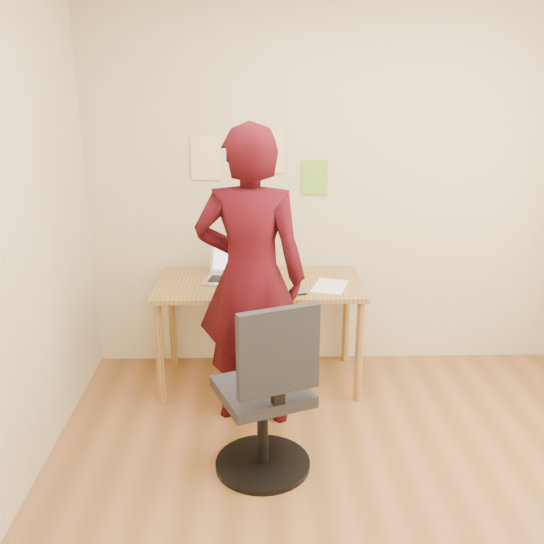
{
  "coord_description": "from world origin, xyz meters",
  "views": [
    {
      "loc": [
        -0.54,
        -2.52,
        2.06
      ],
      "look_at": [
        -0.46,
        0.95,
        0.95
      ],
      "focal_mm": 40.0,
      "sensor_mm": 36.0,
      "label": 1
    }
  ],
  "objects_px": {
    "laptop": "(233,272)",
    "office_chair": "(267,402)",
    "phone": "(299,292)",
    "person": "(251,278)",
    "desk": "(259,294)"
  },
  "relations": [
    {
      "from": "laptop",
      "to": "desk",
      "type": "bearing_deg",
      "value": -11.41
    },
    {
      "from": "office_chair",
      "to": "person",
      "type": "bearing_deg",
      "value": 76.25
    },
    {
      "from": "desk",
      "to": "person",
      "type": "bearing_deg",
      "value": -96.62
    },
    {
      "from": "office_chair",
      "to": "person",
      "type": "distance_m",
      "value": 0.79
    },
    {
      "from": "phone",
      "to": "office_chair",
      "type": "relative_size",
      "value": 0.13
    },
    {
      "from": "office_chair",
      "to": "person",
      "type": "relative_size",
      "value": 0.55
    },
    {
      "from": "desk",
      "to": "person",
      "type": "xyz_separation_m",
      "value": [
        -0.05,
        -0.45,
        0.27
      ]
    },
    {
      "from": "laptop",
      "to": "office_chair",
      "type": "bearing_deg",
      "value": -68.54
    },
    {
      "from": "phone",
      "to": "person",
      "type": "height_order",
      "value": "person"
    },
    {
      "from": "desk",
      "to": "office_chair",
      "type": "xyz_separation_m",
      "value": [
        0.04,
        -1.07,
        -0.22
      ]
    },
    {
      "from": "person",
      "to": "laptop",
      "type": "bearing_deg",
      "value": -68.4
    },
    {
      "from": "person",
      "to": "office_chair",
      "type": "bearing_deg",
      "value": 105.96
    },
    {
      "from": "office_chair",
      "to": "laptop",
      "type": "bearing_deg",
      "value": 78.86
    },
    {
      "from": "office_chair",
      "to": "phone",
      "type": "bearing_deg",
      "value": 53.73
    },
    {
      "from": "office_chair",
      "to": "desk",
      "type": "bearing_deg",
      "value": 70.08
    }
  ]
}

